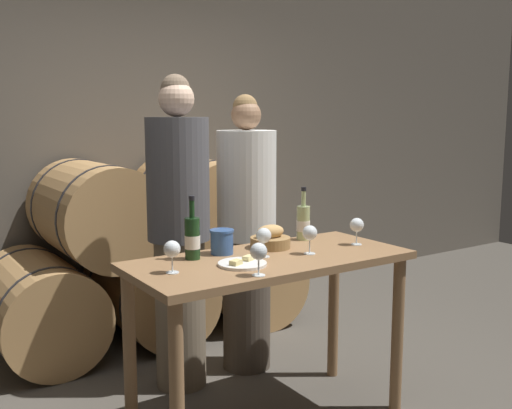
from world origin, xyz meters
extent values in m
cube|color=#60594F|center=(0.00, 2.15, 1.60)|extent=(10.00, 0.12, 3.20)
cylinder|color=tan|center=(-0.77, 1.54, 0.34)|extent=(0.68, 0.97, 0.68)
cylinder|color=#2D2D33|center=(-0.77, 1.23, 0.34)|extent=(0.69, 0.02, 0.69)
cylinder|color=#2D2D33|center=(-0.77, 1.85, 0.34)|extent=(0.69, 0.02, 0.69)
cylinder|color=tan|center=(0.00, 1.54, 0.34)|extent=(0.68, 0.97, 0.68)
cylinder|color=#2D2D33|center=(0.00, 1.23, 0.34)|extent=(0.69, 0.02, 0.69)
cylinder|color=#2D2D33|center=(0.00, 1.85, 0.34)|extent=(0.69, 0.02, 0.69)
cylinder|color=tan|center=(0.77, 1.54, 0.34)|extent=(0.68, 0.97, 0.68)
cylinder|color=#2D2D33|center=(0.77, 1.23, 0.34)|extent=(0.69, 0.02, 0.69)
cylinder|color=#2D2D33|center=(0.77, 1.85, 0.34)|extent=(0.69, 0.02, 0.69)
cylinder|color=tan|center=(-0.39, 1.54, 0.94)|extent=(0.68, 0.97, 0.68)
cylinder|color=#2D2D33|center=(-0.39, 1.23, 0.94)|extent=(0.69, 0.02, 0.69)
cylinder|color=#2D2D33|center=(-0.39, 1.85, 0.94)|extent=(0.69, 0.02, 0.69)
cylinder|color=tan|center=(0.39, 1.54, 0.94)|extent=(0.68, 0.97, 0.68)
cylinder|color=#2D2D33|center=(0.39, 1.23, 0.94)|extent=(0.69, 0.02, 0.69)
cylinder|color=#2D2D33|center=(0.39, 1.85, 0.94)|extent=(0.69, 0.02, 0.69)
cylinder|color=olive|center=(-0.66, -0.26, 0.43)|extent=(0.06, 0.06, 0.85)
cylinder|color=olive|center=(0.66, -0.26, 0.43)|extent=(0.06, 0.06, 0.85)
cylinder|color=olive|center=(-0.66, 0.26, 0.43)|extent=(0.06, 0.06, 0.85)
cylinder|color=olive|center=(0.66, 0.26, 0.43)|extent=(0.06, 0.06, 0.85)
cube|color=olive|center=(0.00, 0.00, 0.87)|extent=(1.43, 0.64, 0.04)
cylinder|color=#756651|center=(-0.18, 0.67, 0.44)|extent=(0.30, 0.30, 0.89)
cylinder|color=#4C4C51|center=(-0.18, 0.67, 1.24)|extent=(0.36, 0.36, 0.70)
sphere|color=beige|center=(-0.18, 0.67, 1.69)|extent=(0.20, 0.20, 0.20)
sphere|color=#75604C|center=(-0.18, 0.68, 1.74)|extent=(0.17, 0.17, 0.17)
cylinder|color=#4C4238|center=(0.29, 0.67, 0.42)|extent=(0.30, 0.30, 0.84)
cylinder|color=silver|center=(0.29, 0.67, 1.17)|extent=(0.37, 0.37, 0.67)
sphere|color=#997051|center=(0.29, 0.67, 1.60)|extent=(0.18, 0.18, 0.18)
sphere|color=olive|center=(0.29, 0.68, 1.65)|extent=(0.15, 0.15, 0.15)
cylinder|color=#193819|center=(-0.35, 0.17, 1.00)|extent=(0.08, 0.08, 0.21)
cylinder|color=#193819|center=(-0.35, 0.17, 1.14)|extent=(0.03, 0.03, 0.09)
cylinder|color=black|center=(-0.35, 0.17, 1.20)|extent=(0.03, 0.03, 0.02)
cylinder|color=white|center=(-0.35, 0.17, 0.98)|extent=(0.08, 0.08, 0.07)
cylinder|color=#ADBC7F|center=(0.39, 0.24, 0.99)|extent=(0.08, 0.08, 0.19)
cylinder|color=#ADBC7F|center=(0.39, 0.24, 1.13)|extent=(0.03, 0.03, 0.09)
cylinder|color=black|center=(0.39, 0.24, 1.18)|extent=(0.03, 0.03, 0.02)
cylinder|color=white|center=(0.39, 0.24, 0.97)|extent=(0.08, 0.08, 0.06)
cylinder|color=#335693|center=(-0.17, 0.19, 0.96)|extent=(0.12, 0.12, 0.13)
cylinder|color=#335693|center=(-0.17, 0.19, 1.01)|extent=(0.12, 0.12, 0.01)
cylinder|color=olive|center=(0.12, 0.17, 0.92)|extent=(0.22, 0.22, 0.06)
ellipsoid|color=tan|center=(0.12, 0.17, 0.98)|extent=(0.16, 0.10, 0.08)
cylinder|color=white|center=(-0.21, -0.07, 0.90)|extent=(0.23, 0.23, 0.01)
cube|color=beige|center=(-0.16, -0.05, 0.92)|extent=(0.07, 0.06, 0.02)
cube|color=#E0CC7F|center=(-0.26, -0.09, 0.92)|extent=(0.07, 0.06, 0.02)
cylinder|color=white|center=(-0.55, -0.01, 0.89)|extent=(0.06, 0.06, 0.00)
cylinder|color=white|center=(-0.55, -0.01, 0.93)|extent=(0.01, 0.01, 0.07)
sphere|color=white|center=(-0.55, -0.01, 1.00)|extent=(0.08, 0.08, 0.08)
cylinder|color=white|center=(-0.25, -0.27, 0.89)|extent=(0.06, 0.06, 0.00)
cylinder|color=white|center=(-0.25, -0.27, 0.93)|extent=(0.01, 0.01, 0.07)
sphere|color=white|center=(-0.25, -0.27, 1.00)|extent=(0.08, 0.08, 0.08)
cylinder|color=white|center=(-0.03, 0.01, 0.89)|extent=(0.06, 0.06, 0.00)
cylinder|color=white|center=(-0.03, 0.01, 0.93)|extent=(0.01, 0.01, 0.07)
sphere|color=white|center=(-0.03, 0.01, 1.00)|extent=(0.08, 0.08, 0.08)
cylinder|color=white|center=(0.20, -0.06, 0.89)|extent=(0.06, 0.06, 0.00)
cylinder|color=white|center=(0.20, -0.06, 0.93)|extent=(0.01, 0.01, 0.07)
sphere|color=white|center=(0.20, -0.06, 1.00)|extent=(0.08, 0.08, 0.08)
cylinder|color=white|center=(0.56, -0.03, 0.89)|extent=(0.06, 0.06, 0.00)
cylinder|color=white|center=(0.56, -0.03, 0.93)|extent=(0.01, 0.01, 0.07)
sphere|color=white|center=(0.56, -0.03, 1.00)|extent=(0.08, 0.08, 0.08)
camera|label=1|loc=(-1.68, -2.41, 1.60)|focal=42.00mm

